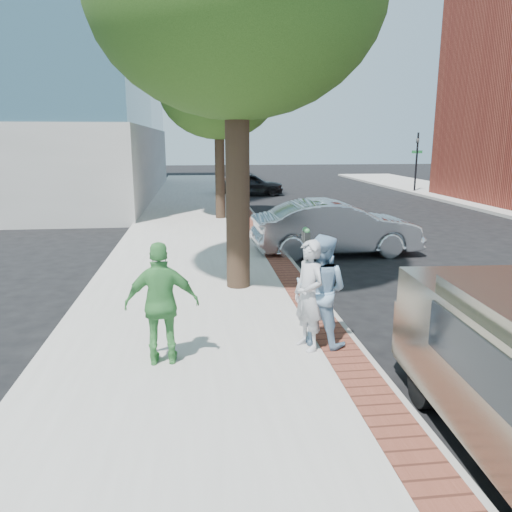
{
  "coord_description": "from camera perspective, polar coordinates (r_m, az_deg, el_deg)",
  "views": [
    {
      "loc": [
        -1.48,
        -8.86,
        3.36
      ],
      "look_at": [
        -0.39,
        0.31,
        1.2
      ],
      "focal_mm": 35.0,
      "sensor_mm": 36.0,
      "label": 1
    }
  ],
  "objects": [
    {
      "name": "ground",
      "position": [
        9.59,
        2.56,
        -7.36
      ],
      "size": [
        120.0,
        120.0,
        0.0
      ],
      "primitive_type": "plane",
      "color": "black",
      "rests_on": "ground"
    },
    {
      "name": "sidewalk",
      "position": [
        17.17,
        -6.73,
        2.04
      ],
      "size": [
        5.0,
        60.0,
        0.15
      ],
      "primitive_type": "cube",
      "color": "#9E9991",
      "rests_on": "ground"
    },
    {
      "name": "brick_strip",
      "position": [
        17.3,
        0.57,
        2.48
      ],
      "size": [
        0.6,
        60.0,
        0.01
      ],
      "primitive_type": "cube",
      "color": "brown",
      "rests_on": "sidewalk"
    },
    {
      "name": "curb",
      "position": [
        17.36,
        1.72,
        2.25
      ],
      "size": [
        0.1,
        60.0,
        0.15
      ],
      "primitive_type": "cube",
      "color": "gray",
      "rests_on": "ground"
    },
    {
      "name": "signal_near",
      "position": [
        30.97,
        -2.42,
        11.1
      ],
      "size": [
        0.7,
        0.15,
        3.8
      ],
      "color": "black",
      "rests_on": "ground"
    },
    {
      "name": "signal_far",
      "position": [
        33.89,
        17.89,
        10.67
      ],
      "size": [
        0.7,
        0.15,
        3.8
      ],
      "color": "black",
      "rests_on": "ground"
    },
    {
      "name": "tree_far",
      "position": [
        20.97,
        -4.3,
        18.43
      ],
      "size": [
        4.8,
        4.8,
        7.14
      ],
      "color": "black",
      "rests_on": "sidewalk"
    },
    {
      "name": "parking_meter",
      "position": [
        10.23,
        5.71,
        0.94
      ],
      "size": [
        0.12,
        0.32,
        1.47
      ],
      "color": "gray",
      "rests_on": "sidewalk"
    },
    {
      "name": "person_gray",
      "position": [
        7.75,
        6.07,
        -4.49
      ],
      "size": [
        0.62,
        0.74,
        1.74
      ],
      "primitive_type": "imported",
      "rotation": [
        0.0,
        0.0,
        -1.2
      ],
      "color": "#A6A7AB",
      "rests_on": "sidewalk"
    },
    {
      "name": "person_officer",
      "position": [
        7.94,
        7.42,
        -3.89
      ],
      "size": [
        1.1,
        1.07,
        1.79
      ],
      "primitive_type": "imported",
      "rotation": [
        0.0,
        0.0,
        2.49
      ],
      "color": "#83AACB",
      "rests_on": "sidewalk"
    },
    {
      "name": "person_green",
      "position": [
        7.33,
        -10.69,
        -5.39
      ],
      "size": [
        1.07,
        0.45,
        1.81
      ],
      "primitive_type": "imported",
      "rotation": [
        0.0,
        0.0,
        3.15
      ],
      "color": "#429247",
      "rests_on": "sidewalk"
    },
    {
      "name": "sedan_silver",
      "position": [
        15.0,
        9.11,
        3.21
      ],
      "size": [
        4.97,
        1.86,
        1.62
      ],
      "primitive_type": "imported",
      "rotation": [
        0.0,
        0.0,
        1.6
      ],
      "color": "#B7B8BE",
      "rests_on": "ground"
    },
    {
      "name": "bg_car",
      "position": [
        30.89,
        -0.72,
        8.22
      ],
      "size": [
        4.11,
        1.66,
        1.4
      ],
      "primitive_type": "imported",
      "rotation": [
        0.0,
        0.0,
        1.57
      ],
      "color": "black",
      "rests_on": "ground"
    }
  ]
}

